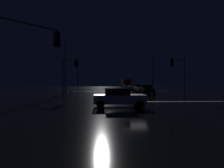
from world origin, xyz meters
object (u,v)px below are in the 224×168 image
at_px(sedan_silver, 140,88).
at_px(sedan_green, 127,86).
at_px(traffic_signal_ne, 179,69).
at_px(streetlamp_left_far, 78,67).
at_px(sedan_blue, 135,87).
at_px(streetlamp_left_near, 65,63).
at_px(box_truck, 126,83).
at_px(sedan_black, 146,89).
at_px(sedan_white_crossing, 119,97).
at_px(traffic_signal_sw, 20,48).
at_px(traffic_signal_nw, 69,70).
at_px(sedan_gray, 132,87).
at_px(streetlamp_right_far, 153,68).

distance_m(sedan_silver, sedan_green, 17.04).
height_order(traffic_signal_ne, streetlamp_left_far, streetlamp_left_far).
relative_size(sedan_blue, streetlamp_left_near, 0.46).
height_order(box_truck, traffic_signal_ne, traffic_signal_ne).
distance_m(sedan_black, sedan_white_crossing, 16.49).
xyz_separation_m(traffic_signal_sw, traffic_signal_nw, (-0.29, 16.36, -0.30)).
bearing_deg(traffic_signal_sw, streetlamp_left_near, 95.18).
xyz_separation_m(sedan_black, sedan_blue, (0.15, 11.59, 0.00)).
height_order(sedan_black, sedan_green, same).
relative_size(sedan_green, traffic_signal_nw, 0.79).
bearing_deg(streetlamp_left_near, streetlamp_left_far, 90.00).
bearing_deg(sedan_black, sedan_blue, 89.24).
height_order(sedan_white_crossing, traffic_signal_nw, traffic_signal_nw).
distance_m(traffic_signal_sw, traffic_signal_ne, 22.65).
relative_size(traffic_signal_sw, traffic_signal_nw, 1.07).
relative_size(sedan_black, traffic_signal_ne, 0.76).
bearing_deg(traffic_signal_ne, streetlamp_left_far, 128.63).
height_order(sedan_white_crossing, traffic_signal_ne, traffic_signal_ne).
relative_size(sedan_silver, streetlamp_left_near, 0.46).
bearing_deg(traffic_signal_sw, sedan_gray, 71.61).
height_order(sedan_silver, traffic_signal_sw, traffic_signal_sw).
height_order(box_truck, streetlamp_right_far, streetlamp_right_far).
relative_size(sedan_black, streetlamp_left_near, 0.46).
distance_m(sedan_silver, streetlamp_left_near, 14.83).
height_order(sedan_black, traffic_signal_ne, traffic_signal_ne).
relative_size(sedan_silver, traffic_signal_ne, 0.76).
bearing_deg(streetlamp_right_far, sedan_green, 153.08).
distance_m(sedan_blue, sedan_gray, 5.51).
distance_m(traffic_signal_sw, streetlamp_right_far, 42.70).
xyz_separation_m(streetlamp_left_far, streetlamp_left_near, (0.00, -16.00, -0.55)).
relative_size(sedan_green, traffic_signal_ne, 0.76).
height_order(streetlamp_right_far, streetlamp_left_near, streetlamp_right_far).
bearing_deg(box_truck, traffic_signal_sw, -103.75).
distance_m(sedan_gray, sedan_green, 5.27).
bearing_deg(sedan_blue, streetlamp_left_far, 152.30).
xyz_separation_m(sedan_blue, streetlamp_left_far, (-14.15, 7.43, 5.10)).
xyz_separation_m(traffic_signal_sw, traffic_signal_ne, (16.02, 16.02, -0.11)).
height_order(sedan_green, streetlamp_left_near, streetlamp_left_near).
relative_size(sedan_blue, streetlamp_left_far, 0.42).
distance_m(sedan_blue, traffic_signal_nw, 19.55).
height_order(traffic_signal_ne, streetlamp_right_far, streetlamp_right_far).
distance_m(traffic_signal_sw, traffic_signal_nw, 16.37).
bearing_deg(box_truck, sedan_silver, -90.37).
bearing_deg(streetlamp_left_near, sedan_gray, 44.66).
relative_size(sedan_black, box_truck, 0.52).
bearing_deg(streetlamp_right_far, sedan_silver, -114.46).
distance_m(sedan_black, traffic_signal_ne, 6.28).
distance_m(sedan_silver, traffic_signal_ne, 10.30).
bearing_deg(box_truck, traffic_signal_nw, -110.58).
bearing_deg(sedan_black, sedan_green, 90.93).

